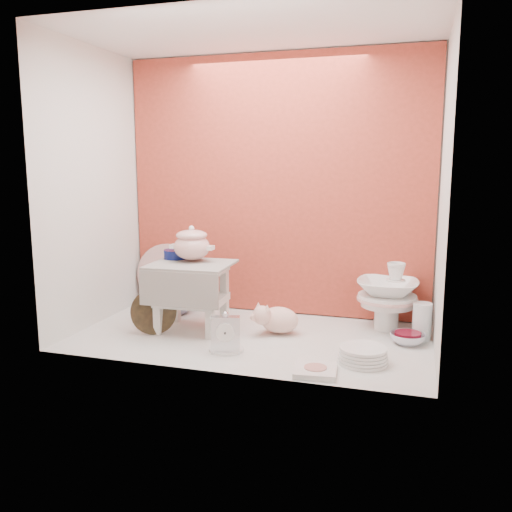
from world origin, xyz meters
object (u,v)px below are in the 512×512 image
Objects in this scene: floral_platter at (167,275)px; plush_pig at (279,319)px; mantel_clock at (225,333)px; blue_white_vase at (174,292)px; gold_rim_teacup at (226,339)px; step_stool at (192,297)px; soup_tureen at (192,243)px; porcelain_tower at (387,296)px; crystal_bowl at (408,339)px; dinner_plate_stack at (363,355)px.

floral_platter is 0.90m from plush_pig.
floral_platter is 0.97m from mantel_clock.
gold_rim_teacup is (0.52, -0.52, -0.07)m from blue_white_vase.
plush_pig is at bearing -16.26° from blue_white_vase.
step_stool is 3.79× the size of gold_rim_teacup.
soup_tureen is 0.59m from mantel_clock.
floral_platter is 1.06× the size of porcelain_tower.
blue_white_vase is 0.73m from plush_pig.
blue_white_vase is at bearing 149.46° from plush_pig.
floral_platter reaches higher than step_stool.
step_stool is 1.04m from porcelain_tower.
mantel_clock is at bearing -75.61° from gold_rim_teacup.
porcelain_tower reaches higher than crystal_bowl.
blue_white_vase is at bearing -52.09° from floral_platter.
mantel_clock is 0.64m from dinner_plate_stack.
mantel_clock is at bearing -46.69° from step_stool.
step_stool is 1.13m from crystal_bowl.
step_stool reaches higher than blue_white_vase.
mantel_clock is 0.91m from crystal_bowl.
soup_tureen is at bearing -166.05° from porcelain_tower.
soup_tureen is at bearing 115.29° from mantel_clock.
plush_pig is 0.37m from gold_rim_teacup.
plush_pig reaches higher than gold_rim_teacup.
soup_tureen is 1.19× the size of mantel_clock.
dinner_plate_stack is at bearing 2.15° from gold_rim_teacup.
crystal_bowl is (0.65, 0.03, -0.05)m from plush_pig.
soup_tureen is 0.60× the size of floral_platter.
porcelain_tower is (1.01, 0.25, -0.28)m from soup_tureen.
floral_platter is 1.45m from dinner_plate_stack.
blue_white_vase is 1.45× the size of crystal_bowl.
blue_white_vase is (0.12, -0.15, -0.07)m from floral_platter.
blue_white_vase is 0.77m from mantel_clock.
dinner_plate_stack is 1.31× the size of crystal_bowl.
gold_rim_teacup reaches higher than dinner_plate_stack.
mantel_clock is 0.92m from porcelain_tower.
porcelain_tower is (0.53, 0.24, 0.11)m from plush_pig.
mantel_clock reaches higher than dinner_plate_stack.
floral_platter is (-0.33, 0.37, -0.27)m from soup_tureen.
gold_rim_teacup is 0.90m from crystal_bowl.
gold_rim_teacup is at bearing -177.85° from dinner_plate_stack.
crystal_bowl is 0.47× the size of porcelain_tower.
floral_platter is at bearing 132.08° from soup_tureen.
dinner_plate_stack is at bearing -97.40° from porcelain_tower.
blue_white_vase reaches higher than crystal_bowl.
step_stool is at bearing -50.37° from floral_platter.
mantel_clock is at bearing -47.63° from soup_tureen.
plush_pig is 0.70× the size of porcelain_tower.
step_stool is 0.42m from mantel_clock.
dinner_plate_stack is 0.56m from porcelain_tower.
soup_tureen reaches higher than dinner_plate_stack.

